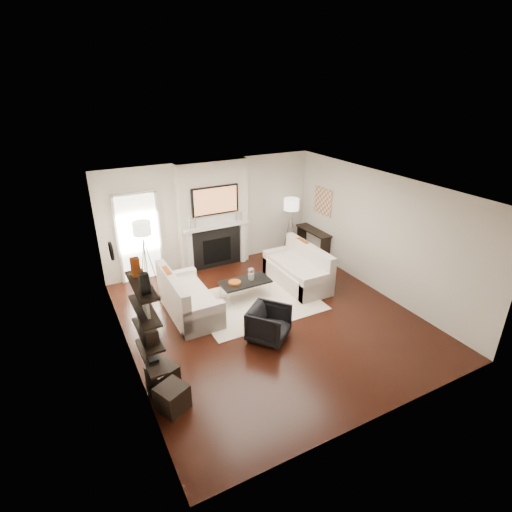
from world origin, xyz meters
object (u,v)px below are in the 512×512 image
coffee_table (245,282)px  lamp_right_shade (291,204)px  loveseat_right_base (297,276)px  ottoman_near (163,377)px  loveseat_left_base (190,304)px  lamp_left_shade (142,228)px  armchair (269,322)px

coffee_table → lamp_right_shade: (2.13, 1.53, 1.05)m
loveseat_right_base → ottoman_near: 4.24m
loveseat_left_base → coffee_table: same height
loveseat_left_base → ottoman_near: loveseat_left_base is taller
loveseat_left_base → ottoman_near: 2.20m
lamp_left_shade → loveseat_left_base: bearing=-72.7°
loveseat_right_base → lamp_right_shade: lamp_right_shade is taller
loveseat_left_base → lamp_left_shade: 2.05m
armchair → lamp_right_shade: 4.07m
lamp_right_shade → armchair: bearing=-127.9°
armchair → ottoman_near: bearing=150.2°
coffee_table → lamp_left_shade: lamp_left_shade is taller
coffee_table → lamp_left_shade: bearing=138.9°
loveseat_left_base → ottoman_near: bearing=-120.2°
ottoman_near → lamp_right_shade: bearing=37.4°
armchair → lamp_right_shade: size_ratio=1.77×
coffee_table → lamp_left_shade: (-1.77, 1.54, 1.05)m
loveseat_right_base → coffee_table: 1.39m
lamp_right_shade → loveseat_right_base: bearing=-116.7°
coffee_table → lamp_left_shade: size_ratio=2.75×
loveseat_right_base → ottoman_near: size_ratio=4.50×
lamp_right_shade → ottoman_near: (-4.52, -3.45, -1.25)m
loveseat_right_base → coffee_table: bearing=-178.6°
loveseat_left_base → lamp_right_shade: bearing=24.5°
coffee_table → ottoman_near: bearing=-141.3°
ottoman_near → lamp_left_shade: bearing=79.8°
loveseat_left_base → ottoman_near: (-1.11, -1.90, -0.01)m
loveseat_right_base → lamp_left_shade: lamp_left_shade is taller
loveseat_left_base → armchair: size_ratio=2.54×
loveseat_left_base → armchair: bearing=-56.7°
loveseat_left_base → coffee_table: size_ratio=1.64×
loveseat_right_base → lamp_right_shade: bearing=63.3°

